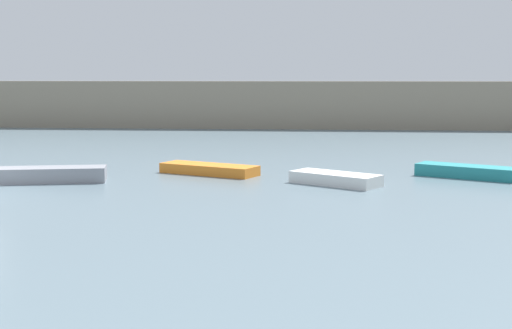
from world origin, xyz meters
The scene contains 5 objects.
embankment_wall centered at (0.00, 27.56, 1.61)m, with size 80.00×1.20×3.23m, color gray.
rowboat_grey centered at (1.83, 2.44, 0.26)m, with size 3.94×1.07×0.52m, color gray.
rowboat_orange centered at (7.09, 4.89, 0.18)m, with size 3.74×1.16×0.37m, color orange.
rowboat_white centered at (11.70, 2.70, 0.20)m, with size 3.05×1.16×0.40m, color white.
rowboat_teal centered at (16.48, 4.78, 0.22)m, with size 3.55×1.09×0.44m, color teal.
Camera 1 is at (11.00, -21.41, 3.70)m, focal length 50.51 mm.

